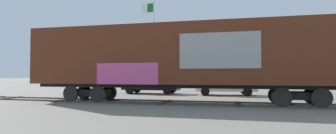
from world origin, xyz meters
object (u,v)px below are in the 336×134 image
Objects in this scene: flagpole at (151,32)px; parked_car_white at (225,84)px; parked_car_black at (150,84)px; freight_car at (185,56)px.

parked_car_white is (8.21, -5.59, -5.21)m from flagpole.
parked_car_white reaches higher than parked_car_black.
freight_car is 3.71× the size of parked_car_black.
flagpole is (-6.79, 12.30, 3.55)m from freight_car.
flagpole is at bearing 145.76° from parked_car_white.
freight_car reaches higher than parked_car_white.
parked_car_white is (1.42, 6.71, -1.66)m from freight_car.
flagpole is 2.02× the size of parked_car_white.
flagpole is 11.21m from parked_car_white.
parked_car_black is at bearing -69.28° from flagpole.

